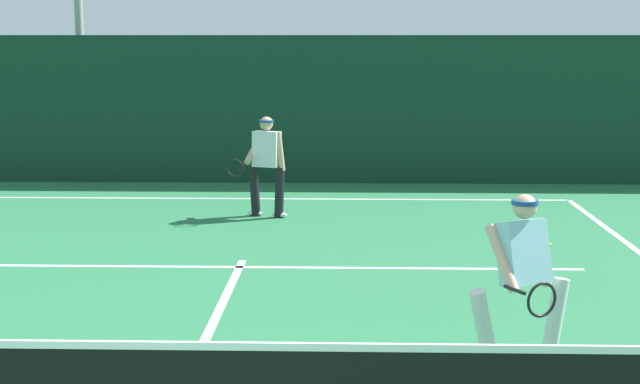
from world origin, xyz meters
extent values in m
cube|color=white|center=(0.00, 11.20, 0.00)|extent=(10.71, 0.10, 0.01)
cube|color=white|center=(0.00, 6.04, 0.00)|extent=(8.73, 0.10, 0.01)
cube|color=white|center=(0.00, 3.20, 0.00)|extent=(0.10, 6.40, 0.01)
cube|color=white|center=(0.00, 0.00, 0.99)|extent=(11.56, 0.03, 0.05)
cylinder|color=silver|center=(3.22, 2.50, 0.40)|extent=(0.31, 0.25, 0.80)
cylinder|color=silver|center=(2.56, 2.14, 0.40)|extent=(0.36, 0.29, 0.80)
ellipsoid|color=white|center=(3.22, 2.50, 0.04)|extent=(0.28, 0.22, 0.09)
ellipsoid|color=white|center=(2.56, 2.14, 0.04)|extent=(0.28, 0.22, 0.09)
cube|color=#9EDBEA|center=(2.89, 2.32, 1.07)|extent=(0.52, 0.49, 0.59)
cylinder|color=beige|center=(3.09, 2.43, 1.05)|extent=(0.21, 0.17, 0.61)
cylinder|color=beige|center=(2.69, 2.21, 1.05)|extent=(0.29, 0.43, 0.55)
sphere|color=beige|center=(2.89, 2.32, 1.47)|extent=(0.21, 0.21, 0.21)
cylinder|color=#19478C|center=(2.89, 2.32, 1.51)|extent=(0.31, 0.31, 0.04)
cylinder|color=black|center=(2.76, 1.97, 0.83)|extent=(0.15, 0.24, 0.03)
torus|color=black|center=(2.93, 1.67, 0.83)|extent=(0.27, 0.16, 0.29)
cylinder|color=black|center=(0.27, 9.42, 0.41)|extent=(0.22, 0.20, 0.83)
cylinder|color=black|center=(-0.14, 9.56, 0.41)|extent=(0.23, 0.20, 0.83)
ellipsoid|color=white|center=(0.27, 9.42, 0.04)|extent=(0.28, 0.19, 0.09)
ellipsoid|color=white|center=(-0.14, 9.56, 0.04)|extent=(0.28, 0.19, 0.09)
cube|color=silver|center=(0.06, 9.49, 1.11)|extent=(0.48, 0.38, 0.59)
cylinder|color=tan|center=(0.29, 9.42, 1.08)|extent=(0.19, 0.15, 0.64)
cylinder|color=tan|center=(-0.16, 9.57, 1.08)|extent=(0.28, 0.58, 0.43)
sphere|color=tan|center=(0.06, 9.49, 1.53)|extent=(0.22, 0.22, 0.22)
cylinder|color=#19478C|center=(0.06, 9.49, 1.56)|extent=(0.30, 0.30, 0.04)
cylinder|color=black|center=(-0.29, 9.35, 0.86)|extent=(0.11, 0.26, 0.03)
torus|color=black|center=(-0.40, 9.02, 0.86)|extent=(0.29, 0.12, 0.29)
sphere|color=#D1E033|center=(4.19, 7.34, 0.03)|extent=(0.07, 0.07, 0.07)
cube|color=#133525|center=(0.00, 13.18, 1.47)|extent=(21.62, 0.12, 2.94)
cylinder|color=#9EA39E|center=(-4.43, 14.86, 3.51)|extent=(0.18, 0.18, 7.01)
camera|label=1|loc=(1.37, -5.67, 2.90)|focal=53.13mm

